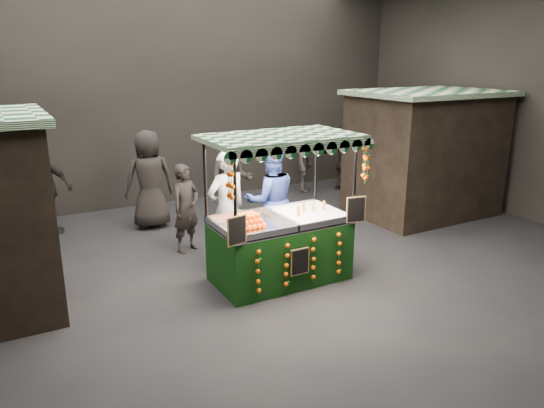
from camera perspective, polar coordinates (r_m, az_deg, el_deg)
ground at (r=7.91m, az=0.61°, el=-8.29°), size 12.00×12.00×0.00m
market_hall at (r=7.20m, az=0.70°, el=17.04°), size 12.10×10.10×5.05m
neighbour_stall_right at (r=11.28m, az=16.58°, el=5.47°), size 3.00×2.20×2.60m
juice_stall at (r=7.61m, az=1.07°, el=-3.72°), size 2.28×1.34×2.21m
vendor_grey at (r=8.08m, az=-5.06°, el=-0.57°), size 0.77×0.59×1.91m
vendor_blue at (r=8.63m, az=-0.14°, el=0.40°), size 1.04×0.89×1.85m
shopper_0 at (r=8.88m, az=-9.57°, el=-0.45°), size 0.66×0.56×1.53m
shopper_1 at (r=10.16m, az=-4.59°, el=2.63°), size 1.10×1.04×1.80m
shopper_2 at (r=10.37m, az=-24.03°, el=1.77°), size 1.15×1.05×1.89m
shopper_3 at (r=12.72m, az=3.83°, el=4.79°), size 1.09×1.13×1.54m
shopper_4 at (r=10.23m, az=-13.50°, el=2.68°), size 0.98×0.68×1.93m
shopper_5 at (r=13.03m, az=8.40°, el=5.42°), size 1.42×1.61×1.76m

